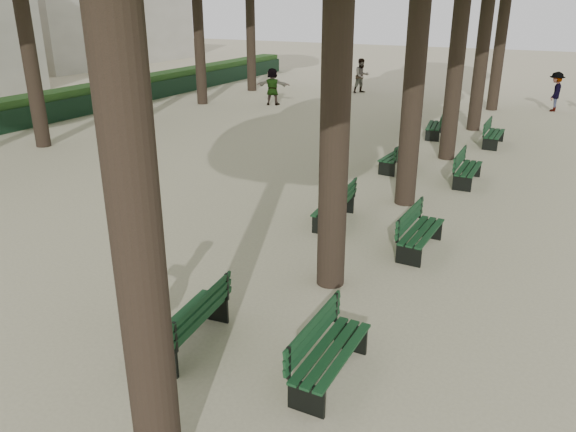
% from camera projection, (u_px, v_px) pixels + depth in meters
% --- Properties ---
extents(ground, '(120.00, 120.00, 0.00)m').
position_uv_depth(ground, '(167.00, 342.00, 8.80)').
color(ground, tan).
rests_on(ground, ground).
extents(bench_left_0, '(0.75, 1.85, 0.92)m').
position_uv_depth(bench_left_0, '(189.00, 330.00, 8.64)').
color(bench_left_0, black).
rests_on(bench_left_0, ground).
extents(bench_left_1, '(0.70, 1.84, 0.92)m').
position_uv_depth(bench_left_1, '(334.00, 212.00, 13.42)').
color(bench_left_1, black).
rests_on(bench_left_1, ground).
extents(bench_left_2, '(0.70, 1.84, 0.92)m').
position_uv_depth(bench_left_2, '(396.00, 161.00, 17.62)').
color(bench_left_2, black).
rests_on(bench_left_2, ground).
extents(bench_left_3, '(0.81, 1.86, 0.92)m').
position_uv_depth(bench_left_3, '(434.00, 130.00, 21.81)').
color(bench_left_3, black).
rests_on(bench_left_3, ground).
extents(bench_right_0, '(0.58, 1.80, 0.92)m').
position_uv_depth(bench_right_0, '(331.00, 363.00, 7.86)').
color(bench_right_0, black).
rests_on(bench_right_0, ground).
extents(bench_right_1, '(0.63, 1.82, 0.92)m').
position_uv_depth(bench_right_1, '(420.00, 239.00, 11.90)').
color(bench_right_1, black).
rests_on(bench_right_1, ground).
extents(bench_right_2, '(0.59, 1.81, 0.92)m').
position_uv_depth(bench_right_2, '(467.00, 174.00, 16.29)').
color(bench_right_2, black).
rests_on(bench_right_2, ground).
extents(bench_right_3, '(0.57, 1.80, 0.92)m').
position_uv_depth(bench_right_3, '(494.00, 138.00, 20.49)').
color(bench_right_3, black).
rests_on(bench_right_3, ground).
extents(man_with_map, '(0.73, 0.79, 1.78)m').
position_uv_depth(man_with_map, '(144.00, 286.00, 8.66)').
color(man_with_map, black).
rests_on(man_with_map, ground).
extents(pedestrian_e, '(1.74, 0.82, 1.83)m').
position_uv_depth(pedestrian_e, '(273.00, 86.00, 28.18)').
color(pedestrian_e, '#262628').
rests_on(pedestrian_e, ground).
extents(pedestrian_b, '(0.44, 1.21, 1.84)m').
position_uv_depth(pedestrian_b, '(555.00, 92.00, 26.59)').
color(pedestrian_b, '#262628').
rests_on(pedestrian_b, ground).
extents(pedestrian_a, '(0.86, 0.97, 1.90)m').
position_uv_depth(pedestrian_a, '(362.00, 76.00, 31.85)').
color(pedestrian_a, '#262628').
rests_on(pedestrian_a, ground).
extents(fence, '(0.08, 42.00, 0.90)m').
position_uv_depth(fence, '(50.00, 113.00, 24.13)').
color(fence, black).
rests_on(fence, ground).
extents(hedge, '(1.20, 42.00, 1.20)m').
position_uv_depth(hedge, '(38.00, 108.00, 24.37)').
color(hedge, '#204919').
rests_on(hedge, ground).
extents(building_far, '(12.00, 16.00, 7.00)m').
position_uv_depth(building_far, '(75.00, 19.00, 46.44)').
color(building_far, '#B7B2A3').
rests_on(building_far, ground).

